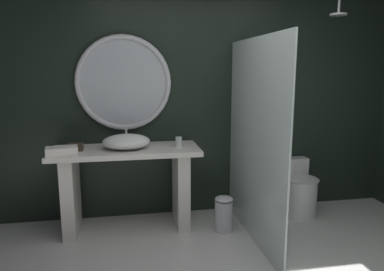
{
  "coord_description": "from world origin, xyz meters",
  "views": [
    {
      "loc": [
        -0.81,
        -2.11,
        1.65
      ],
      "look_at": [
        -0.25,
        1.0,
        1.07
      ],
      "focal_mm": 33.58,
      "sensor_mm": 36.0,
      "label": 1
    }
  ],
  "objects_px": {
    "waste_bin": "(224,214)",
    "tissue_box": "(75,147)",
    "toilet": "(297,190)",
    "folded_hand_towel": "(62,151)",
    "rain_shower_head": "(339,11)",
    "tumbler_cup": "(179,142)",
    "vessel_sink": "(126,142)",
    "round_wall_mirror": "(124,83)"
  },
  "relations": [
    {
      "from": "waste_bin",
      "to": "tissue_box",
      "type": "bearing_deg",
      "value": 169.93
    },
    {
      "from": "toilet",
      "to": "folded_hand_towel",
      "type": "height_order",
      "value": "folded_hand_towel"
    },
    {
      "from": "rain_shower_head",
      "to": "waste_bin",
      "type": "height_order",
      "value": "rain_shower_head"
    },
    {
      "from": "rain_shower_head",
      "to": "toilet",
      "type": "bearing_deg",
      "value": 157.78
    },
    {
      "from": "tumbler_cup",
      "to": "folded_hand_towel",
      "type": "relative_size",
      "value": 0.37
    },
    {
      "from": "vessel_sink",
      "to": "tumbler_cup",
      "type": "xyz_separation_m",
      "value": [
        0.53,
        -0.0,
        -0.02
      ]
    },
    {
      "from": "tumbler_cup",
      "to": "round_wall_mirror",
      "type": "bearing_deg",
      "value": 150.22
    },
    {
      "from": "tumbler_cup",
      "to": "waste_bin",
      "type": "bearing_deg",
      "value": -29.12
    },
    {
      "from": "round_wall_mirror",
      "to": "tissue_box",
      "type": "bearing_deg",
      "value": -149.57
    },
    {
      "from": "waste_bin",
      "to": "folded_hand_towel",
      "type": "xyz_separation_m",
      "value": [
        -1.56,
        0.07,
        0.71
      ]
    },
    {
      "from": "rain_shower_head",
      "to": "waste_bin",
      "type": "relative_size",
      "value": 0.8
    },
    {
      "from": "tissue_box",
      "to": "folded_hand_towel",
      "type": "bearing_deg",
      "value": -116.62
    },
    {
      "from": "tumbler_cup",
      "to": "rain_shower_head",
      "type": "height_order",
      "value": "rain_shower_head"
    },
    {
      "from": "rain_shower_head",
      "to": "vessel_sink",
      "type": "bearing_deg",
      "value": 178.73
    },
    {
      "from": "vessel_sink",
      "to": "waste_bin",
      "type": "height_order",
      "value": "vessel_sink"
    },
    {
      "from": "tissue_box",
      "to": "round_wall_mirror",
      "type": "height_order",
      "value": "round_wall_mirror"
    },
    {
      "from": "waste_bin",
      "to": "rain_shower_head",
      "type": "bearing_deg",
      "value": 8.76
    },
    {
      "from": "toilet",
      "to": "vessel_sink",
      "type": "bearing_deg",
      "value": -177.96
    },
    {
      "from": "toilet",
      "to": "rain_shower_head",
      "type": "bearing_deg",
      "value": -22.22
    },
    {
      "from": "tumbler_cup",
      "to": "rain_shower_head",
      "type": "relative_size",
      "value": 0.35
    },
    {
      "from": "vessel_sink",
      "to": "tissue_box",
      "type": "bearing_deg",
      "value": 177.96
    },
    {
      "from": "vessel_sink",
      "to": "rain_shower_head",
      "type": "xyz_separation_m",
      "value": [
        2.21,
        -0.05,
        1.31
      ]
    },
    {
      "from": "round_wall_mirror",
      "to": "waste_bin",
      "type": "height_order",
      "value": "round_wall_mirror"
    },
    {
      "from": "tumbler_cup",
      "to": "tissue_box",
      "type": "bearing_deg",
      "value": 178.87
    },
    {
      "from": "vessel_sink",
      "to": "rain_shower_head",
      "type": "relative_size",
      "value": 1.6
    },
    {
      "from": "vessel_sink",
      "to": "waste_bin",
      "type": "distance_m",
      "value": 1.24
    },
    {
      "from": "tissue_box",
      "to": "round_wall_mirror",
      "type": "xyz_separation_m",
      "value": [
        0.49,
        0.29,
        0.62
      ]
    },
    {
      "from": "tumbler_cup",
      "to": "waste_bin",
      "type": "relative_size",
      "value": 0.28
    },
    {
      "from": "tumbler_cup",
      "to": "waste_bin",
      "type": "distance_m",
      "value": 0.87
    },
    {
      "from": "vessel_sink",
      "to": "tissue_box",
      "type": "relative_size",
      "value": 3.27
    },
    {
      "from": "waste_bin",
      "to": "folded_hand_towel",
      "type": "bearing_deg",
      "value": 177.5
    },
    {
      "from": "tumbler_cup",
      "to": "waste_bin",
      "type": "height_order",
      "value": "tumbler_cup"
    },
    {
      "from": "tissue_box",
      "to": "vessel_sink",
      "type": "bearing_deg",
      "value": -2.04
    },
    {
      "from": "round_wall_mirror",
      "to": "waste_bin",
      "type": "xyz_separation_m",
      "value": [
        0.97,
        -0.55,
        -1.32
      ]
    },
    {
      "from": "round_wall_mirror",
      "to": "folded_hand_towel",
      "type": "height_order",
      "value": "round_wall_mirror"
    },
    {
      "from": "vessel_sink",
      "to": "folded_hand_towel",
      "type": "relative_size",
      "value": 1.68
    },
    {
      "from": "vessel_sink",
      "to": "tissue_box",
      "type": "distance_m",
      "value": 0.5
    },
    {
      "from": "tissue_box",
      "to": "waste_bin",
      "type": "bearing_deg",
      "value": -10.07
    },
    {
      "from": "waste_bin",
      "to": "tumbler_cup",
      "type": "bearing_deg",
      "value": 150.88
    },
    {
      "from": "vessel_sink",
      "to": "waste_bin",
      "type": "relative_size",
      "value": 1.28
    },
    {
      "from": "folded_hand_towel",
      "to": "round_wall_mirror",
      "type": "bearing_deg",
      "value": 39.26
    },
    {
      "from": "tissue_box",
      "to": "folded_hand_towel",
      "type": "height_order",
      "value": "folded_hand_towel"
    }
  ]
}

